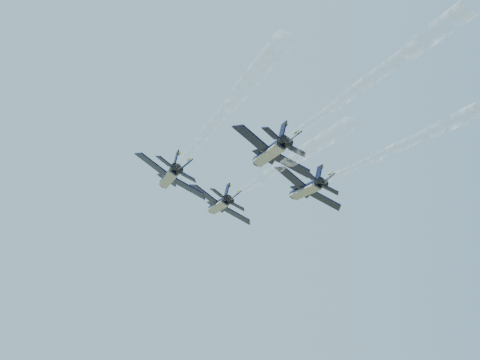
{
  "coord_description": "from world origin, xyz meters",
  "views": [
    {
      "loc": [
        -4.39,
        -93.13,
        72.2
      ],
      "look_at": [
        -3.92,
        4.43,
        104.58
      ],
      "focal_mm": 50.0,
      "sensor_mm": 36.0,
      "label": 1
    }
  ],
  "objects_px": {
    "jet_slot": "(269,153)",
    "jet_lead": "(219,205)",
    "jet_left": "(170,177)",
    "jet_right": "(306,190)"
  },
  "relations": [
    {
      "from": "jet_right",
      "to": "jet_left",
      "type": "bearing_deg",
      "value": 179.86
    },
    {
      "from": "jet_slot",
      "to": "jet_right",
      "type": "bearing_deg",
      "value": 52.11
    },
    {
      "from": "jet_lead",
      "to": "jet_right",
      "type": "bearing_deg",
      "value": -48.73
    },
    {
      "from": "jet_lead",
      "to": "jet_slot",
      "type": "relative_size",
      "value": 1.0
    },
    {
      "from": "jet_lead",
      "to": "jet_slot",
      "type": "xyz_separation_m",
      "value": [
        7.34,
        -24.94,
        0.0
      ]
    },
    {
      "from": "jet_lead",
      "to": "jet_left",
      "type": "distance_m",
      "value": 16.28
    },
    {
      "from": "jet_slot",
      "to": "jet_lead",
      "type": "bearing_deg",
      "value": 90.24
    },
    {
      "from": "jet_right",
      "to": "jet_slot",
      "type": "height_order",
      "value": "same"
    },
    {
      "from": "jet_left",
      "to": "jet_slot",
      "type": "bearing_deg",
      "value": -51.72
    },
    {
      "from": "jet_lead",
      "to": "jet_right",
      "type": "relative_size",
      "value": 1.0
    }
  ]
}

